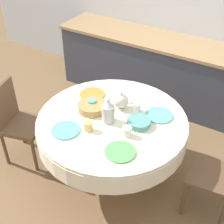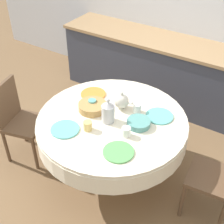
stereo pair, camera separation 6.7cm
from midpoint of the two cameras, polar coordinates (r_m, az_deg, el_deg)
The scene contains 18 objects.
ground_plane at distance 3.43m, azimuth 0.57°, elevation -11.18°, with size 12.00×12.00×0.00m, color brown.
wall_back at distance 4.23m, azimuth 15.39°, elevation 18.58°, with size 7.00×0.05×2.60m.
kitchen_counter at distance 4.28m, azimuth 12.01°, elevation 6.72°, with size 3.24×0.64×0.90m.
dining_table at distance 2.99m, azimuth 0.64°, elevation -3.08°, with size 1.43×1.43×0.75m.
chair_left at distance 2.90m, azimuth 20.02°, elevation -10.76°, with size 0.44×0.44×0.92m.
chair_right at distance 3.46m, azimuth -16.27°, elevation -0.97°, with size 0.49×0.49×0.92m.
plate_near_left at distance 2.81m, azimuth -7.91°, elevation -3.14°, with size 0.26×0.26×0.01m, color #60BCB7.
cup_near_left at distance 2.77m, azimuth -3.77°, elevation -2.53°, with size 0.08×0.08×0.09m, color #DBB766.
plate_near_right at distance 2.57m, azimuth 1.94°, elevation -7.31°, with size 0.26×0.26×0.01m, color #5BA85B.
cup_near_right at distance 2.71m, azimuth 3.32°, elevation -3.62°, with size 0.08×0.08×0.09m, color white.
plate_far_left at distance 3.24m, azimuth -2.86°, elevation 3.29°, with size 0.26×0.26×0.01m, color orange.
cup_far_left at distance 3.03m, azimuth -2.99°, elevation 1.53°, with size 0.08×0.08×0.09m, color #5BA39E.
plate_far_right at distance 2.97m, azimuth 9.30°, elevation -0.73°, with size 0.26×0.26×0.01m, color #60BCB7.
cup_far_right at distance 2.98m, azimuth 5.25°, elevation 0.73°, with size 0.08×0.08×0.09m, color white.
coffee_carafe at distance 2.82m, azimuth -0.05°, elevation 0.02°, with size 0.12×0.12×0.25m.
teapot at distance 3.00m, azimuth 2.41°, elevation 1.99°, with size 0.20×0.15×0.19m.
bread_basket at distance 3.01m, azimuth -2.96°, elevation 0.99°, with size 0.27×0.27×0.07m, color #AD844C.
fruit_bowl at distance 2.83m, azimuth 5.56°, elevation -2.01°, with size 0.21×0.21×0.05m, color #569993.
Camera 2 is at (1.22, -1.92, 2.56)m, focal length 50.00 mm.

